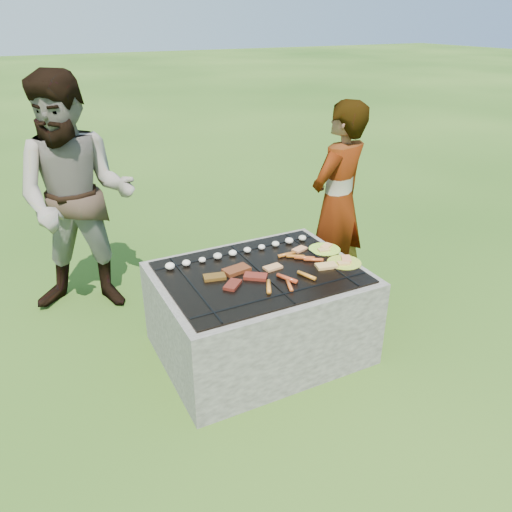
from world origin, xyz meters
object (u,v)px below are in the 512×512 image
Objects in this scene: fire_pit at (259,315)px; bystander at (77,199)px; cook at (338,203)px; plate_far at (325,249)px; plate_near at (344,263)px.

bystander is (-0.90, 1.13, 0.61)m from fire_pit.
fire_pit is 0.84× the size of cook.
plate_far is at bearing -12.65° from bystander.
fire_pit is at bearing 166.10° from plate_near.
plate_near is 0.18× the size of cook.
plate_near is at bearing 38.35° from cook.
cook reaches higher than plate_far.
plate_near is at bearing -13.90° from fire_pit.
cook reaches higher than plate_near.
plate_far is 0.55m from cook.
bystander is at bearing 128.54° from fire_pit.
fire_pit is 0.73× the size of bystander.
cook is at bearing 45.98° from plate_far.
bystander reaches higher than plate_far.
fire_pit is 1.15m from cook.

